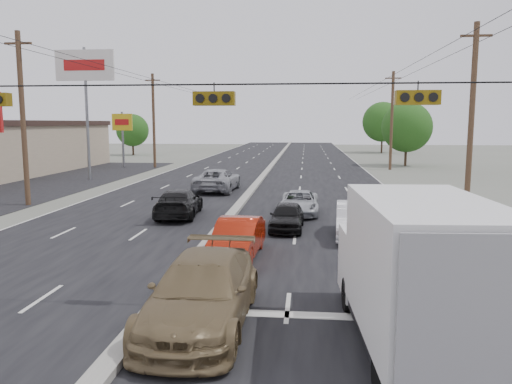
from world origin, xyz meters
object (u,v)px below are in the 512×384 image
utility_pole_right_c (392,120)px  queue_car_b (355,221)px  pole_sign_far (122,127)px  tan_sedan (202,293)px  queue_car_c (299,203)px  oncoming_near (179,203)px  tree_left_far (132,130)px  oncoming_far (217,180)px  queue_car_d (462,237)px  utility_pole_left_c (154,120)px  red_sedan (237,239)px  utility_pole_left_b (23,118)px  tree_right_mid (407,127)px  box_truck (415,273)px  tree_right_far (383,122)px  utility_pole_right_b (471,118)px  pole_sign_billboard (85,74)px  queue_car_a (287,217)px

utility_pole_right_c → queue_car_b: utility_pole_right_c is taller
pole_sign_far → tan_sedan: bearing=-67.2°
queue_car_c → oncoming_near: 6.34m
tree_left_far → tan_sedan: bearing=-69.1°
queue_car_c → tree_left_far: bearing=119.7°
pole_sign_far → oncoming_far: size_ratio=1.05×
utility_pole_right_c → queue_car_d: size_ratio=2.16×
utility_pole_left_c → red_sedan: (13.90, -35.18, -4.41)m
utility_pole_left_c → queue_car_c: utility_pole_left_c is taller
utility_pole_left_b → red_sedan: bearing=-36.2°
tree_right_mid → red_sedan: size_ratio=1.69×
utility_pole_right_c → red_sedan: size_ratio=2.37×
tree_right_mid → oncoming_near: tree_right_mid is taller
red_sedan → oncoming_far: (-3.82, 17.29, 0.10)m
box_truck → queue_car_d: size_ratio=1.47×
tree_right_mid → queue_car_b: tree_right_mid is taller
tree_right_far → queue_car_b: (-10.07, -61.55, -4.22)m
utility_pole_right_b → pole_sign_far: bearing=138.7°
pole_sign_billboard → oncoming_far: pole_sign_billboard is taller
queue_car_b → queue_car_d: bearing=-29.4°
utility_pole_left_c → utility_pole_right_c: size_ratio=1.00×
pole_sign_far → queue_car_c: bearing=-53.5°
pole_sign_billboard → red_sedan: bearing=-55.5°
utility_pole_left_c → pole_sign_billboard: 12.73m
tan_sedan → queue_car_c: (2.10, 15.01, -0.21)m
box_truck → oncoming_near: size_ratio=1.38×
queue_car_a → tree_right_mid: bearing=73.1°
pole_sign_billboard → red_sedan: (15.90, -23.18, -8.17)m
oncoming_far → utility_pole_right_c: bearing=-128.1°
utility_pole_right_c → pole_sign_billboard: (-27.00, -12.00, 3.76)m
tan_sedan → red_sedan: tan_sedan is taller
utility_pole_right_c → utility_pole_right_b: bearing=-90.0°
box_truck → pole_sign_billboard: bearing=121.0°
utility_pole_right_b → pole_sign_billboard: (-27.00, 13.00, 3.76)m
tree_right_mid → box_truck: size_ratio=1.05×
pole_sign_billboard → box_truck: bearing=-55.7°
queue_car_a → oncoming_near: oncoming_near is taller
tree_left_far → utility_pole_left_c: bearing=-64.6°
oncoming_near → queue_car_c: bearing=-171.9°
box_truck → tree_right_far: bearing=79.0°
tree_right_far → oncoming_near: 60.80m
tree_right_mid → queue_car_b: (-9.07, -36.55, -3.60)m
tree_left_far → queue_car_a: bearing=-63.6°
tan_sedan → oncoming_far: (-3.82, 23.44, -0.02)m
tree_right_far → pole_sign_far: bearing=-136.8°
queue_car_b → queue_car_c: size_ratio=1.02×
utility_pole_right_b → tree_left_far: (-34.50, 45.00, -1.39)m
utility_pole_left_b → tree_right_mid: size_ratio=1.40×
pole_sign_far → tan_sedan: (17.40, -41.33, -3.59)m
tree_right_far → box_truck: size_ratio=1.20×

